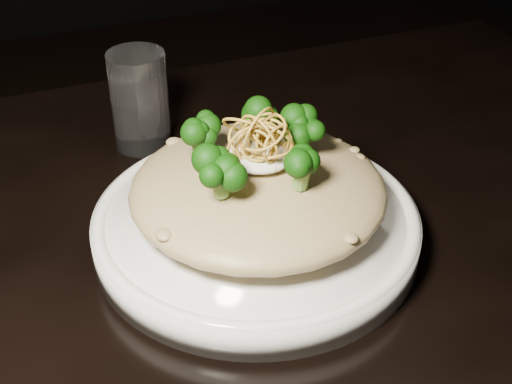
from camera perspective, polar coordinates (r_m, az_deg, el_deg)
table at (r=0.70m, az=-1.16°, el=-10.22°), size 1.10×0.80×0.75m
plate at (r=0.65m, az=-0.00°, el=-2.86°), size 0.30×0.30×0.03m
risotto at (r=0.63m, az=0.16°, el=0.22°), size 0.23×0.23×0.05m
broccoli at (r=0.60m, az=0.13°, el=3.91°), size 0.14×0.14×0.05m
cheese at (r=0.62m, az=0.30°, el=3.03°), size 0.06×0.06×0.02m
shallots at (r=0.60m, az=0.51°, el=4.68°), size 0.06×0.06×0.04m
drinking_glass at (r=0.79m, az=-9.29°, el=7.26°), size 0.08×0.08×0.11m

